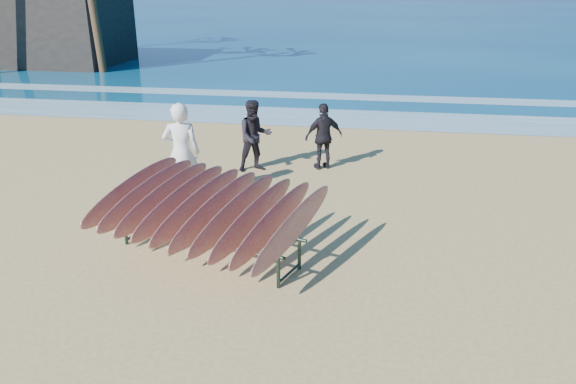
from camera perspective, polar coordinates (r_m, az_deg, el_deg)
name	(u,v)px	position (r m, az deg, el deg)	size (l,w,h in m)	color
ground	(280,267)	(8.83, -0.83, -7.61)	(120.00, 120.00, 0.00)	tan
ocean	(369,20)	(62.79, 8.20, 16.96)	(160.00, 160.00, 0.00)	navy
foam_near	(333,118)	(18.19, 4.62, 7.52)	(160.00, 160.00, 0.00)	white
foam_far	(341,96)	(21.60, 5.41, 9.64)	(160.00, 160.00, 0.00)	white
surfboard_rack	(207,208)	(8.90, -8.27, -1.64)	(3.80, 3.36, 1.32)	#1C2E26
person_white	(182,153)	(11.23, -10.76, 3.92)	(0.73, 0.48, 2.00)	white
person_dark_a	(255,136)	(12.92, -3.40, 5.69)	(0.80, 0.63, 1.65)	black
person_dark_b	(324,136)	(13.08, 3.66, 5.65)	(0.91, 0.38, 1.55)	black
building	(28,21)	(32.99, -24.94, 15.44)	(9.41, 5.23, 4.18)	#2D2823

